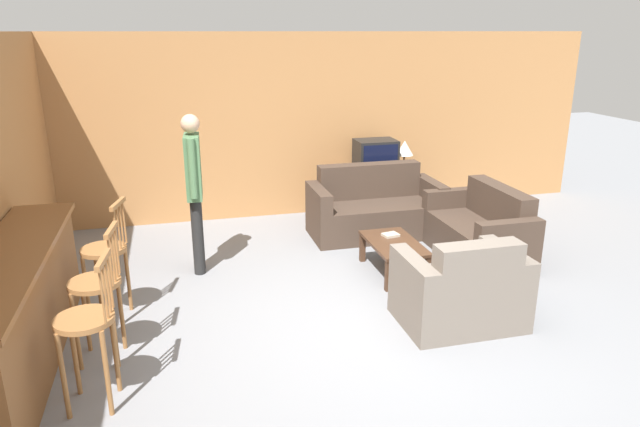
# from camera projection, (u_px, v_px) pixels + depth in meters

# --- Properties ---
(ground_plane) EXTENTS (24.00, 24.00, 0.00)m
(ground_plane) POSITION_uv_depth(u_px,v_px,m) (366.00, 330.00, 5.20)
(ground_plane) COLOR gray
(wall_back) EXTENTS (9.40, 0.08, 2.60)m
(wall_back) POSITION_uv_depth(u_px,v_px,m) (286.00, 126.00, 8.15)
(wall_back) COLOR #B27A47
(wall_back) RESTS_ON ground_plane
(bar_counter) EXTENTS (0.55, 2.75, 0.98)m
(bar_counter) POSITION_uv_depth(u_px,v_px,m) (19.00, 311.00, 4.50)
(bar_counter) COLOR brown
(bar_counter) RESTS_ON ground_plane
(bar_chair_near) EXTENTS (0.46, 0.46, 1.15)m
(bar_chair_near) POSITION_uv_depth(u_px,v_px,m) (88.00, 330.00, 3.99)
(bar_chair_near) COLOR #996638
(bar_chair_near) RESTS_ON ground_plane
(bar_chair_mid) EXTENTS (0.46, 0.46, 1.15)m
(bar_chair_mid) POSITION_uv_depth(u_px,v_px,m) (98.00, 292.00, 4.57)
(bar_chair_mid) COLOR #996638
(bar_chair_mid) RESTS_ON ground_plane
(bar_chair_far) EXTENTS (0.50, 0.50, 1.15)m
(bar_chair_far) POSITION_uv_depth(u_px,v_px,m) (106.00, 258.00, 5.26)
(bar_chair_far) COLOR #996638
(bar_chair_far) RESTS_ON ground_plane
(couch_far) EXTENTS (1.72, 0.83, 0.90)m
(couch_far) POSITION_uv_depth(u_px,v_px,m) (374.00, 210.00, 7.60)
(couch_far) COLOR #423328
(couch_far) RESTS_ON ground_plane
(armchair_near) EXTENTS (1.09, 0.79, 0.88)m
(armchair_near) POSITION_uv_depth(u_px,v_px,m) (461.00, 292.00, 5.23)
(armchair_near) COLOR #70665B
(armchair_near) RESTS_ON ground_plane
(loveseat_right) EXTENTS (0.76, 1.48, 0.87)m
(loveseat_right) POSITION_uv_depth(u_px,v_px,m) (480.00, 232.00, 6.79)
(loveseat_right) COLOR #423328
(loveseat_right) RESTS_ON ground_plane
(coffee_table) EXTENTS (0.53, 0.92, 0.37)m
(coffee_table) POSITION_uv_depth(u_px,v_px,m) (394.00, 247.00, 6.34)
(coffee_table) COLOR #472D1E
(coffee_table) RESTS_ON ground_plane
(tv_unit) EXTENTS (1.19, 0.54, 0.63)m
(tv_unit) POSITION_uv_depth(u_px,v_px,m) (374.00, 195.00, 8.36)
(tv_unit) COLOR #513823
(tv_unit) RESTS_ON ground_plane
(tv) EXTENTS (0.58, 0.43, 0.50)m
(tv) POSITION_uv_depth(u_px,v_px,m) (375.00, 157.00, 8.19)
(tv) COLOR black
(tv) RESTS_ON tv_unit
(book_on_table) EXTENTS (0.20, 0.17, 0.03)m
(book_on_table) POSITION_uv_depth(u_px,v_px,m) (391.00, 235.00, 6.50)
(book_on_table) COLOR #B7AD99
(book_on_table) RESTS_ON coffee_table
(table_lamp) EXTENTS (0.25, 0.25, 0.46)m
(table_lamp) POSITION_uv_depth(u_px,v_px,m) (405.00, 149.00, 8.27)
(table_lamp) COLOR brown
(table_lamp) RESTS_ON tv_unit
(person_by_window) EXTENTS (0.20, 0.52, 1.78)m
(person_by_window) POSITION_uv_depth(u_px,v_px,m) (194.00, 184.00, 6.18)
(person_by_window) COLOR black
(person_by_window) RESTS_ON ground_plane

